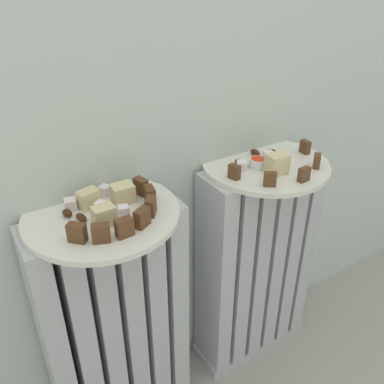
{
  "coord_description": "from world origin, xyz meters",
  "views": [
    {
      "loc": [
        -0.43,
        -0.4,
        1.08
      ],
      "look_at": [
        0.0,
        0.28,
        0.62
      ],
      "focal_mm": 39.07,
      "sensor_mm": 36.0,
      "label": 1
    }
  ],
  "objects_px": {
    "plate_right": "(265,164)",
    "fork": "(120,213)",
    "radiator_left": "(117,328)",
    "radiator_right": "(255,266)",
    "plate_left": "(102,214)",
    "jam_bowl_right": "(258,162)"
  },
  "relations": [
    {
      "from": "radiator_left",
      "to": "plate_left",
      "type": "bearing_deg",
      "value": 180.0
    },
    {
      "from": "radiator_right",
      "to": "jam_bowl_right",
      "type": "xyz_separation_m",
      "value": [
        -0.03,
        -0.01,
        0.34
      ]
    },
    {
      "from": "radiator_left",
      "to": "jam_bowl_right",
      "type": "distance_m",
      "value": 0.52
    },
    {
      "from": "radiator_right",
      "to": "plate_left",
      "type": "distance_m",
      "value": 0.53
    },
    {
      "from": "radiator_left",
      "to": "plate_left",
      "type": "height_order",
      "value": "plate_left"
    },
    {
      "from": "radiator_left",
      "to": "plate_right",
      "type": "relative_size",
      "value": 2.01
    },
    {
      "from": "plate_right",
      "to": "fork",
      "type": "bearing_deg",
      "value": -176.04
    },
    {
      "from": "radiator_left",
      "to": "jam_bowl_right",
      "type": "xyz_separation_m",
      "value": [
        0.39,
        -0.01,
        0.34
      ]
    },
    {
      "from": "jam_bowl_right",
      "to": "fork",
      "type": "bearing_deg",
      "value": -177.49
    },
    {
      "from": "radiator_left",
      "to": "plate_right",
      "type": "bearing_deg",
      "value": 0.0
    },
    {
      "from": "jam_bowl_right",
      "to": "plate_right",
      "type": "bearing_deg",
      "value": 18.26
    },
    {
      "from": "plate_left",
      "to": "radiator_left",
      "type": "bearing_deg",
      "value": 0.0
    },
    {
      "from": "radiator_left",
      "to": "radiator_right",
      "type": "relative_size",
      "value": 1.0
    },
    {
      "from": "plate_right",
      "to": "radiator_left",
      "type": "bearing_deg",
      "value": 180.0
    },
    {
      "from": "jam_bowl_right",
      "to": "fork",
      "type": "height_order",
      "value": "jam_bowl_right"
    },
    {
      "from": "plate_left",
      "to": "plate_right",
      "type": "height_order",
      "value": "same"
    },
    {
      "from": "plate_right",
      "to": "jam_bowl_right",
      "type": "bearing_deg",
      "value": -161.74
    },
    {
      "from": "plate_left",
      "to": "jam_bowl_right",
      "type": "distance_m",
      "value": 0.39
    },
    {
      "from": "radiator_right",
      "to": "plate_right",
      "type": "distance_m",
      "value": 0.32
    },
    {
      "from": "radiator_right",
      "to": "fork",
      "type": "xyz_separation_m",
      "value": [
        -0.39,
        -0.03,
        0.33
      ]
    },
    {
      "from": "plate_right",
      "to": "radiator_right",
      "type": "bearing_deg",
      "value": 0.0
    },
    {
      "from": "plate_left",
      "to": "fork",
      "type": "height_order",
      "value": "fork"
    }
  ]
}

